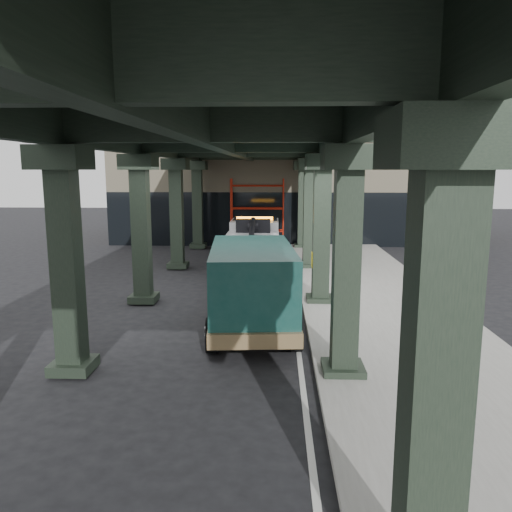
# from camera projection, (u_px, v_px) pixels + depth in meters

# --- Properties ---
(ground) EXTENTS (90.00, 90.00, 0.00)m
(ground) POSITION_uv_depth(u_px,v_px,m) (239.00, 322.00, 14.98)
(ground) COLOR black
(ground) RESTS_ON ground
(sidewalk) EXTENTS (5.00, 40.00, 0.15)m
(sidewalk) POSITION_uv_depth(u_px,v_px,m) (376.00, 303.00, 16.76)
(sidewalk) COLOR gray
(sidewalk) RESTS_ON ground
(lane_stripe) EXTENTS (0.12, 38.00, 0.01)m
(lane_stripe) POSITION_uv_depth(u_px,v_px,m) (293.00, 304.00, 16.88)
(lane_stripe) COLOR silver
(lane_stripe) RESTS_ON ground
(viaduct) EXTENTS (7.40, 32.00, 6.40)m
(viaduct) POSITION_uv_depth(u_px,v_px,m) (230.00, 140.00, 16.04)
(viaduct) COLOR black
(viaduct) RESTS_ON ground
(building) EXTENTS (22.00, 10.00, 8.00)m
(building) POSITION_uv_depth(u_px,v_px,m) (290.00, 177.00, 33.91)
(building) COLOR #C6B793
(building) RESTS_ON ground
(scaffolding) EXTENTS (3.08, 0.88, 4.00)m
(scaffolding) POSITION_uv_depth(u_px,v_px,m) (257.00, 211.00, 29.04)
(scaffolding) COLOR #B6200E
(scaffolding) RESTS_ON ground
(tow_truck) EXTENTS (2.36, 7.73, 2.53)m
(tow_truck) POSITION_uv_depth(u_px,v_px,m) (253.00, 248.00, 21.12)
(tow_truck) COLOR black
(tow_truck) RESTS_ON ground
(towed_van) EXTENTS (2.81, 6.15, 2.43)m
(towed_van) POSITION_uv_depth(u_px,v_px,m) (252.00, 284.00, 14.18)
(towed_van) COLOR #103C37
(towed_van) RESTS_ON ground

